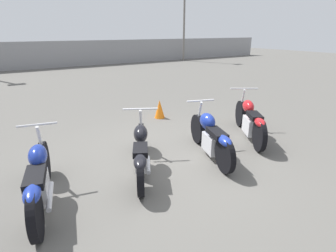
{
  "coord_description": "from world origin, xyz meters",
  "views": [
    {
      "loc": [
        -2.53,
        -3.94,
        2.38
      ],
      "look_at": [
        0.0,
        0.07,
        0.65
      ],
      "focal_mm": 28.0,
      "sensor_mm": 36.0,
      "label": 1
    }
  ],
  "objects_px": {
    "motorcycle_slot_0": "(39,178)",
    "motorcycle_slot_1": "(141,150)",
    "motorcycle_slot_3": "(250,120)",
    "traffic_cone_far": "(252,112)",
    "traffic_cone_near": "(160,109)",
    "light_pole_left": "(184,13)",
    "motorcycle_slot_2": "(211,136)"
  },
  "relations": [
    {
      "from": "motorcycle_slot_3",
      "to": "traffic_cone_far",
      "type": "xyz_separation_m",
      "value": [
        1.1,
        0.87,
        -0.21
      ]
    },
    {
      "from": "motorcycle_slot_3",
      "to": "light_pole_left",
      "type": "bearing_deg",
      "value": 92.31
    },
    {
      "from": "motorcycle_slot_3",
      "to": "traffic_cone_far",
      "type": "height_order",
      "value": "motorcycle_slot_3"
    },
    {
      "from": "light_pole_left",
      "to": "motorcycle_slot_3",
      "type": "distance_m",
      "value": 17.4
    },
    {
      "from": "motorcycle_slot_0",
      "to": "motorcycle_slot_3",
      "type": "distance_m",
      "value": 4.49
    },
    {
      "from": "light_pole_left",
      "to": "motorcycle_slot_1",
      "type": "relative_size",
      "value": 3.14
    },
    {
      "from": "light_pole_left",
      "to": "motorcycle_slot_2",
      "type": "xyz_separation_m",
      "value": [
        -10.02,
        -15.02,
        -3.33
      ]
    },
    {
      "from": "motorcycle_slot_2",
      "to": "traffic_cone_far",
      "type": "bearing_deg",
      "value": 42.23
    },
    {
      "from": "motorcycle_slot_0",
      "to": "motorcycle_slot_1",
      "type": "height_order",
      "value": "motorcycle_slot_0"
    },
    {
      "from": "motorcycle_slot_0",
      "to": "motorcycle_slot_1",
      "type": "distance_m",
      "value": 1.66
    },
    {
      "from": "motorcycle_slot_1",
      "to": "traffic_cone_near",
      "type": "distance_m",
      "value": 3.07
    },
    {
      "from": "motorcycle_slot_0",
      "to": "motorcycle_slot_3",
      "type": "height_order",
      "value": "motorcycle_slot_3"
    },
    {
      "from": "light_pole_left",
      "to": "traffic_cone_near",
      "type": "bearing_deg",
      "value": -127.9
    },
    {
      "from": "motorcycle_slot_1",
      "to": "traffic_cone_far",
      "type": "xyz_separation_m",
      "value": [
        3.93,
        0.91,
        -0.18
      ]
    },
    {
      "from": "traffic_cone_near",
      "to": "motorcycle_slot_1",
      "type": "bearing_deg",
      "value": -126.6
    },
    {
      "from": "light_pole_left",
      "to": "motorcycle_slot_0",
      "type": "xyz_separation_m",
      "value": [
        -13.09,
        -14.93,
        -3.33
      ]
    },
    {
      "from": "motorcycle_slot_1",
      "to": "motorcycle_slot_3",
      "type": "relative_size",
      "value": 1.03
    },
    {
      "from": "motorcycle_slot_0",
      "to": "motorcycle_slot_1",
      "type": "relative_size",
      "value": 1.06
    },
    {
      "from": "motorcycle_slot_3",
      "to": "traffic_cone_near",
      "type": "xyz_separation_m",
      "value": [
        -1.01,
        2.42,
        -0.17
      ]
    },
    {
      "from": "motorcycle_slot_2",
      "to": "motorcycle_slot_3",
      "type": "xyz_separation_m",
      "value": [
        1.42,
        0.27,
        -0.0
      ]
    },
    {
      "from": "motorcycle_slot_0",
      "to": "traffic_cone_near",
      "type": "xyz_separation_m",
      "value": [
        3.48,
        2.59,
        -0.17
      ]
    },
    {
      "from": "motorcycle_slot_3",
      "to": "traffic_cone_far",
      "type": "distance_m",
      "value": 1.42
    },
    {
      "from": "motorcycle_slot_2",
      "to": "motorcycle_slot_0",
      "type": "bearing_deg",
      "value": -163.78
    },
    {
      "from": "motorcycle_slot_2",
      "to": "light_pole_left",
      "type": "bearing_deg",
      "value": 74.18
    },
    {
      "from": "motorcycle_slot_1",
      "to": "traffic_cone_far",
      "type": "bearing_deg",
      "value": 40.28
    },
    {
      "from": "motorcycle_slot_0",
      "to": "motorcycle_slot_1",
      "type": "xyz_separation_m",
      "value": [
        1.66,
        0.14,
        -0.03
      ]
    },
    {
      "from": "traffic_cone_near",
      "to": "motorcycle_slot_2",
      "type": "bearing_deg",
      "value": -98.67
    },
    {
      "from": "motorcycle_slot_0",
      "to": "traffic_cone_far",
      "type": "relative_size",
      "value": 4.71
    },
    {
      "from": "light_pole_left",
      "to": "motorcycle_slot_0",
      "type": "distance_m",
      "value": 20.14
    },
    {
      "from": "light_pole_left",
      "to": "motorcycle_slot_3",
      "type": "xyz_separation_m",
      "value": [
        -8.6,
        -14.76,
        -3.33
      ]
    },
    {
      "from": "traffic_cone_near",
      "to": "light_pole_left",
      "type": "bearing_deg",
      "value": 52.1
    },
    {
      "from": "motorcycle_slot_2",
      "to": "traffic_cone_near",
      "type": "xyz_separation_m",
      "value": [
        0.41,
        2.68,
        -0.17
      ]
    }
  ]
}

